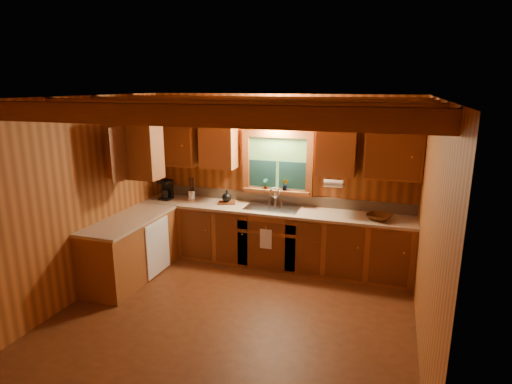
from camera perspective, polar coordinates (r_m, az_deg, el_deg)
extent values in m
plane|color=#592D15|center=(5.41, -2.74, -16.06)|extent=(4.20, 4.20, 0.00)
plane|color=brown|center=(4.67, -3.13, 12.66)|extent=(4.20, 4.20, 0.00)
plane|color=brown|center=(6.63, 2.96, 1.82)|extent=(4.20, 0.00, 4.20)
plane|color=brown|center=(3.30, -15.06, -11.94)|extent=(4.20, 0.00, 4.20)
plane|color=brown|center=(5.94, -22.19, -0.72)|extent=(0.00, 3.80, 3.80)
plane|color=brown|center=(4.60, 22.41, -4.97)|extent=(0.00, 3.80, 3.80)
cube|color=brown|center=(3.58, -10.16, 10.20)|extent=(4.20, 0.14, 0.18)
cube|color=brown|center=(4.30, -5.07, 11.02)|extent=(4.20, 0.14, 0.18)
cube|color=brown|center=(5.05, -1.44, 11.55)|extent=(4.20, 0.14, 0.18)
cube|color=brown|center=(5.81, 1.25, 11.91)|extent=(4.20, 0.14, 0.18)
cube|color=brown|center=(6.59, 2.15, -6.14)|extent=(4.20, 0.62, 0.86)
cube|color=brown|center=(6.38, -16.53, -7.46)|extent=(0.62, 1.60, 0.86)
cube|color=tan|center=(6.45, 2.19, -2.40)|extent=(4.20, 0.66, 0.04)
cube|color=tan|center=(6.23, -16.75, -3.62)|extent=(0.64, 1.60, 0.04)
cube|color=tan|center=(6.69, 2.89, -0.88)|extent=(4.20, 0.02, 0.16)
cube|color=white|center=(6.37, -13.12, -7.27)|extent=(0.02, 0.60, 0.80)
cube|color=brown|center=(7.02, -10.97, 6.75)|extent=(0.78, 0.34, 0.78)
cube|color=brown|center=(6.68, -5.06, 6.57)|extent=(0.55, 0.34, 0.78)
cube|color=brown|center=(6.19, 10.88, 5.77)|extent=(0.55, 0.34, 0.78)
cube|color=brown|center=(6.15, 18.13, 5.25)|extent=(0.78, 0.34, 0.78)
cube|color=brown|center=(6.26, -17.48, 5.45)|extent=(0.34, 1.10, 0.78)
cube|color=brown|center=(6.48, 2.94, 7.80)|extent=(1.12, 0.08, 0.10)
cube|color=brown|center=(6.64, 2.85, 0.06)|extent=(1.12, 0.08, 0.10)
cube|color=brown|center=(6.69, -1.33, 4.13)|extent=(0.10, 0.08, 0.80)
cube|color=brown|center=(6.43, 7.29, 3.60)|extent=(0.10, 0.08, 0.80)
cube|color=#4C7D34|center=(6.58, 2.97, 3.93)|extent=(0.92, 0.01, 0.80)
cube|color=#123333|center=(6.65, 0.91, 2.53)|extent=(0.42, 0.02, 0.42)
cube|color=#123333|center=(6.53, 4.92, 2.25)|extent=(0.42, 0.02, 0.42)
cylinder|color=black|center=(6.55, 2.92, 4.07)|extent=(0.92, 0.01, 0.01)
cube|color=brown|center=(6.60, 2.76, 0.15)|extent=(1.06, 0.14, 0.04)
cylinder|color=black|center=(6.46, 2.97, 9.83)|extent=(0.08, 0.03, 0.08)
cylinder|color=black|center=(6.43, 1.95, 9.82)|extent=(0.09, 0.17, 0.08)
cylinder|color=black|center=(6.37, 3.71, 9.76)|extent=(0.09, 0.17, 0.08)
sphere|color=#FFE0A5|center=(6.39, 1.27, 9.17)|extent=(0.13, 0.13, 0.13)
sphere|color=#FFE0A5|center=(6.31, 4.09, 9.07)|extent=(0.13, 0.13, 0.13)
cylinder|color=white|center=(6.09, 10.43, 1.13)|extent=(0.27, 0.11, 0.11)
cube|color=white|center=(6.27, 1.33, -6.36)|extent=(0.18, 0.01, 0.30)
cube|color=silver|center=(6.45, 2.21, -2.16)|extent=(0.82, 0.48, 0.02)
cube|color=#262628|center=(6.52, 0.60, -2.56)|extent=(0.34, 0.40, 0.14)
cube|color=#262628|center=(6.42, 3.84, -2.86)|extent=(0.34, 0.40, 0.14)
cylinder|color=silver|center=(6.59, 2.65, -0.86)|extent=(0.04, 0.04, 0.22)
torus|color=silver|center=(6.50, 2.52, -0.06)|extent=(0.16, 0.02, 0.16)
cube|color=black|center=(7.11, -12.07, -0.83)|extent=(0.18, 0.22, 0.03)
cube|color=black|center=(7.13, -11.86, 0.50)|extent=(0.18, 0.08, 0.30)
cube|color=black|center=(7.02, -12.27, 1.35)|extent=(0.18, 0.20, 0.04)
cylinder|color=black|center=(7.06, -12.22, -0.23)|extent=(0.11, 0.11, 0.13)
cylinder|color=silver|center=(6.95, -8.71, -0.43)|extent=(0.13, 0.13, 0.16)
cylinder|color=black|center=(6.91, -8.93, 0.92)|extent=(0.03, 0.04, 0.24)
cylinder|color=black|center=(6.91, -8.76, 0.93)|extent=(0.01, 0.01, 0.24)
cylinder|color=black|center=(6.91, -8.59, 0.94)|extent=(0.03, 0.04, 0.24)
cylinder|color=black|center=(6.92, -8.47, 0.95)|extent=(0.05, 0.06, 0.24)
cube|color=#5F2E14|center=(6.72, -3.97, -1.46)|extent=(0.32, 0.27, 0.02)
sphere|color=black|center=(6.69, -3.98, -0.75)|extent=(0.15, 0.15, 0.15)
cylinder|color=black|center=(6.67, -3.99, 0.03)|extent=(0.02, 0.02, 0.04)
imported|color=#48230C|center=(6.13, 16.28, -3.27)|extent=(0.43, 0.43, 0.08)
imported|color=#5F2E14|center=(6.61, 1.29, 1.13)|extent=(0.11, 0.09, 0.17)
imported|color=#5F2E14|center=(6.52, 3.94, 0.98)|extent=(0.13, 0.12, 0.18)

